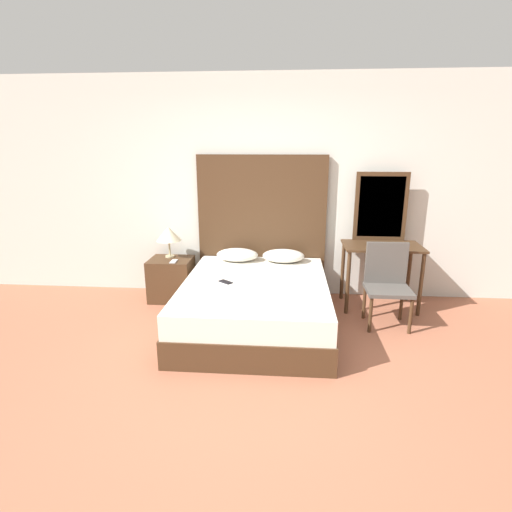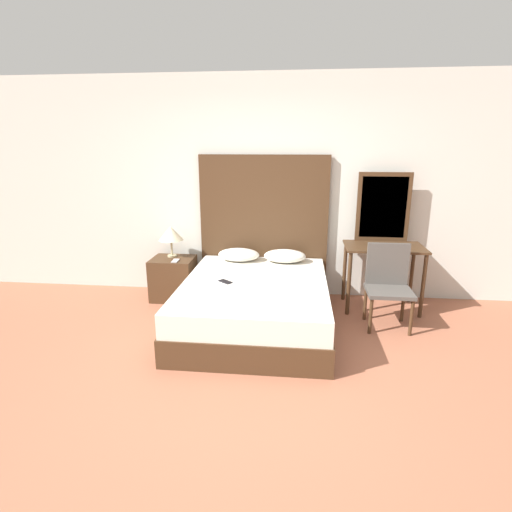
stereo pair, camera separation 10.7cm
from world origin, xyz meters
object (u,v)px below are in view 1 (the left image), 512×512
at_px(phone_on_bed, 226,282).
at_px(phone_on_nightstand, 174,261).
at_px(vanity_desk, 381,256).
at_px(nightstand, 172,279).
at_px(table_lamp, 169,234).
at_px(chair, 387,280).
at_px(bed, 255,304).

distance_m(phone_on_bed, phone_on_nightstand, 0.96).
relative_size(phone_on_nightstand, vanity_desk, 0.17).
distance_m(nightstand, table_lamp, 0.56).
bearing_deg(nightstand, phone_on_bed, -42.82).
xyz_separation_m(phone_on_nightstand, chair, (2.43, -0.38, -0.03)).
relative_size(phone_on_nightstand, chair, 0.17).
bearing_deg(chair, table_lamp, 167.01).
height_order(bed, nightstand, nightstand).
relative_size(nightstand, table_lamp, 1.36).
height_order(table_lamp, chair, table_lamp).
relative_size(phone_on_bed, vanity_desk, 0.18).
relative_size(bed, chair, 2.19).
distance_m(phone_on_bed, table_lamp, 1.21).
bearing_deg(nightstand, table_lamp, 108.88).
bearing_deg(nightstand, bed, -31.98).
bearing_deg(phone_on_bed, nightstand, 137.18).
relative_size(nightstand, chair, 0.59).
bearing_deg(table_lamp, phone_on_bed, -44.99).
height_order(bed, phone_on_bed, phone_on_bed).
relative_size(phone_on_bed, chair, 0.18).
distance_m(phone_on_bed, vanity_desk, 1.87).
xyz_separation_m(bed, nightstand, (-1.11, 0.69, 0.01)).
distance_m(bed, table_lamp, 1.49).
xyz_separation_m(phone_on_bed, table_lamp, (-0.83, 0.83, 0.31)).
distance_m(phone_on_bed, nightstand, 1.12).
height_order(bed, phone_on_nightstand, phone_on_nightstand).
height_order(vanity_desk, chair, chair).
height_order(bed, vanity_desk, vanity_desk).
distance_m(table_lamp, chair, 2.62).
bearing_deg(chair, phone_on_nightstand, 171.00).
relative_size(phone_on_bed, nightstand, 0.31).
xyz_separation_m(nightstand, chair, (2.50, -0.50, 0.23)).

